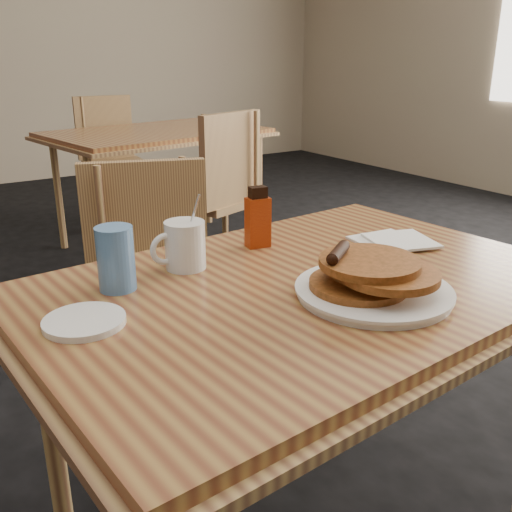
{
  "coord_description": "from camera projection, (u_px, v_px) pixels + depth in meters",
  "views": [
    {
      "loc": [
        -0.62,
        -0.88,
        1.2
      ],
      "look_at": [
        -0.01,
        0.03,
        0.8
      ],
      "focal_mm": 40.0,
      "sensor_mm": 36.0,
      "label": 1
    }
  ],
  "objects": [
    {
      "name": "chair_main_far",
      "position": [
        160.0,
        276.0,
        1.82
      ],
      "size": [
        0.51,
        0.52,
        0.88
      ],
      "rotation": [
        0.0,
        0.0,
        -0.36
      ],
      "color": "tan",
      "rests_on": "floor"
    },
    {
      "name": "coffee_mug",
      "position": [
        184.0,
        244.0,
        1.23
      ],
      "size": [
        0.13,
        0.09,
        0.16
      ],
      "rotation": [
        0.0,
        0.0,
        0.23
      ],
      "color": "white",
      "rests_on": "main_table"
    },
    {
      "name": "main_table",
      "position": [
        303.0,
        300.0,
        1.2
      ],
      "size": [
        1.21,
        0.87,
        0.75
      ],
      "rotation": [
        0.0,
        0.0,
        0.07
      ],
      "color": "olive",
      "rests_on": "floor"
    },
    {
      "name": "neighbor_table",
      "position": [
        156.0,
        137.0,
        3.49
      ],
      "size": [
        1.38,
        1.03,
        0.75
      ],
      "rotation": [
        0.0,
        0.0,
        0.14
      ],
      "color": "olive",
      "rests_on": "floor"
    },
    {
      "name": "chair_neighbor_near",
      "position": [
        222.0,
        184.0,
        2.96
      ],
      "size": [
        0.53,
        0.54,
        0.92
      ],
      "rotation": [
        0.0,
        0.0,
        0.32
      ],
      "color": "tan",
      "rests_on": "floor"
    },
    {
      "name": "pancake_plate",
      "position": [
        373.0,
        282.0,
        1.09
      ],
      "size": [
        0.3,
        0.3,
        0.1
      ],
      "rotation": [
        0.0,
        0.0,
        0.16
      ],
      "color": "white",
      "rests_on": "main_table"
    },
    {
      "name": "side_saucer",
      "position": [
        84.0,
        321.0,
        0.99
      ],
      "size": [
        0.17,
        0.17,
        0.01
      ],
      "primitive_type": "cylinder",
      "rotation": [
        0.0,
        0.0,
        -0.19
      ],
      "color": "white",
      "rests_on": "main_table"
    },
    {
      "name": "blue_tumbler",
      "position": [
        116.0,
        259.0,
        1.12
      ],
      "size": [
        0.08,
        0.08,
        0.13
      ],
      "primitive_type": "cylinder",
      "rotation": [
        0.0,
        0.0,
        0.05
      ],
      "color": "#5180BE",
      "rests_on": "main_table"
    },
    {
      "name": "chair_neighbor_far",
      "position": [
        110.0,
        149.0,
        4.13
      ],
      "size": [
        0.45,
        0.45,
        0.9
      ],
      "rotation": [
        0.0,
        0.0,
        -0.1
      ],
      "color": "tan",
      "rests_on": "floor"
    },
    {
      "name": "syrup_bottle",
      "position": [
        258.0,
        219.0,
        1.37
      ],
      "size": [
        0.06,
        0.04,
        0.15
      ],
      "rotation": [
        0.0,
        0.0,
        -0.17
      ],
      "color": "maroon",
      "rests_on": "main_table"
    },
    {
      "name": "napkin_stack",
      "position": [
        394.0,
        241.0,
        1.41
      ],
      "size": [
        0.19,
        0.2,
        0.01
      ],
      "rotation": [
        0.0,
        0.0,
        -0.11
      ],
      "color": "white",
      "rests_on": "main_table"
    }
  ]
}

